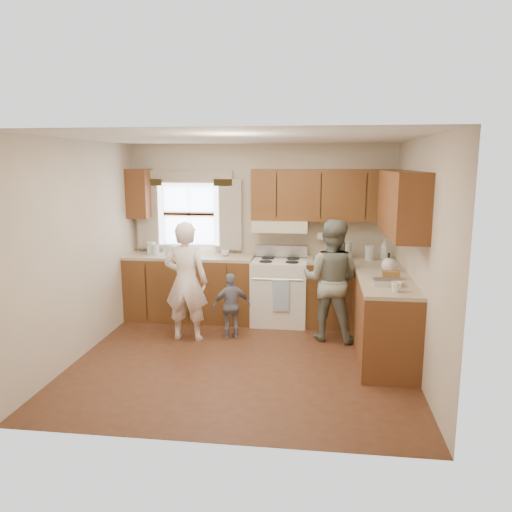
# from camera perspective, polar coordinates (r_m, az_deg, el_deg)

# --- Properties ---
(room) EXTENTS (3.80, 3.80, 3.80)m
(room) POSITION_cam_1_polar(r_m,az_deg,el_deg) (5.52, -1.56, 0.28)
(room) COLOR #482516
(room) RESTS_ON ground
(kitchen_fixtures) EXTENTS (3.80, 2.25, 2.15)m
(kitchen_fixtures) POSITION_cam_1_polar(r_m,az_deg,el_deg) (6.60, 5.17, -1.68)
(kitchen_fixtures) COLOR #45250E
(kitchen_fixtures) RESTS_ON ground
(stove) EXTENTS (0.76, 0.67, 1.07)m
(stove) POSITION_cam_1_polar(r_m,az_deg,el_deg) (7.05, 2.69, -3.95)
(stove) COLOR silver
(stove) RESTS_ON ground
(woman_left) EXTENTS (0.56, 0.38, 1.53)m
(woman_left) POSITION_cam_1_polar(r_m,az_deg,el_deg) (6.35, -8.00, -2.92)
(woman_left) COLOR white
(woman_left) RESTS_ON ground
(woman_right) EXTENTS (0.87, 0.75, 1.55)m
(woman_right) POSITION_cam_1_polar(r_m,az_deg,el_deg) (6.39, 8.56, -2.76)
(woman_right) COLOR #283F30
(woman_right) RESTS_ON ground
(child) EXTENTS (0.54, 0.39, 0.85)m
(child) POSITION_cam_1_polar(r_m,az_deg,el_deg) (6.44, -2.82, -5.72)
(child) COLOR gray
(child) RESTS_ON ground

